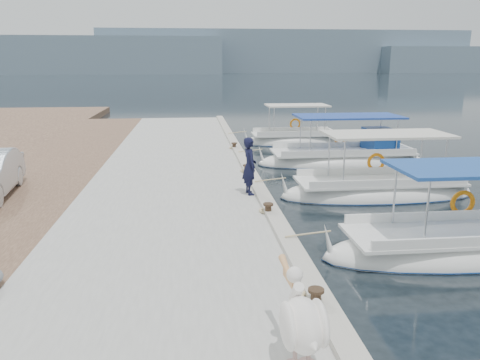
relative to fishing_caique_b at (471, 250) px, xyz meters
name	(u,v)px	position (x,y,z in m)	size (l,w,h in m)	color
ground	(292,252)	(-4.34, 0.58, -0.12)	(400.00, 400.00, 0.00)	black
concrete_quay	(175,192)	(-7.34, 5.58, 0.13)	(6.00, 40.00, 0.50)	#A2A19C
quay_curb	(255,181)	(-4.56, 5.58, 0.44)	(0.44, 40.00, 0.12)	#ACA698
cobblestone_strip	(23,196)	(-12.34, 5.58, 0.13)	(4.00, 40.00, 0.50)	brown
distant_hills	(261,55)	(25.27, 202.07, 7.49)	(330.00, 60.00, 18.00)	slate
fishing_caique_b	(471,250)	(0.00, 0.00, 0.00)	(7.52, 2.24, 2.83)	white
fishing_caique_c	(378,193)	(-0.27, 5.20, 0.00)	(6.97, 2.26, 2.83)	white
fishing_caique_d	(344,160)	(0.30, 10.64, 0.06)	(7.89, 2.57, 2.83)	white
fishing_caique_e	(294,141)	(-0.85, 16.29, 0.00)	(5.82, 2.16, 2.83)	white
mooring_bollards	(268,208)	(-4.69, 2.08, 0.57)	(0.28, 20.28, 0.33)	black
pelican	(302,321)	(-5.31, -4.44, 1.03)	(0.62, 1.64, 1.27)	tan
fisherman	(250,166)	(-4.94, 4.22, 1.29)	(0.66, 0.44, 1.82)	black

